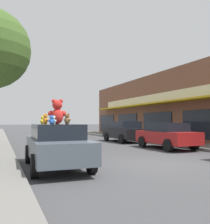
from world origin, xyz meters
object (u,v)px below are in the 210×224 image
object	(u,v)px
teddy_bear_giant	(57,112)
parked_car_far_right	(124,131)
teddy_bear_yellow	(42,120)
teddy_bear_brown	(67,119)
parked_car_far_center	(166,135)
teddy_bear_black	(66,121)
teddy_bear_blue	(51,120)
teddy_bear_white	(54,120)
teddy_bear_orange	(45,119)
teddy_bear_cream	(67,119)
teddy_bear_teal	(53,121)
plush_art_car	(56,144)

from	to	relation	value
teddy_bear_giant	parked_car_far_right	xyz separation A→B (m)	(7.08, 8.54, -1.06)
teddy_bear_giant	teddy_bear_yellow	bearing A→B (deg)	38.40
teddy_bear_brown	parked_car_far_center	bearing A→B (deg)	-91.08
teddy_bear_black	teddy_bear_blue	bearing A→B (deg)	110.66
teddy_bear_white	parked_car_far_right	bearing A→B (deg)	-130.49
teddy_bear_brown	teddy_bear_orange	xyz separation A→B (m)	(-0.64, 0.35, -0.01)
teddy_bear_cream	teddy_bear_teal	xyz separation A→B (m)	(-0.88, -1.65, -0.07)
teddy_bear_giant	parked_car_far_center	distance (m)	7.81
teddy_bear_black	teddy_bear_teal	bearing A→B (deg)	108.98
teddy_bear_cream	parked_car_far_right	bearing A→B (deg)	-91.39
teddy_bear_giant	parked_car_far_center	size ratio (longest dim) A/B	0.22
teddy_bear_giant	teddy_bear_teal	distance (m)	1.04
teddy_bear_black	teddy_bear_orange	distance (m)	1.47
teddy_bear_black	parked_car_far_right	xyz separation A→B (m)	(6.62, 8.05, -0.74)
teddy_bear_white	teddy_bear_orange	size ratio (longest dim) A/B	0.80
teddy_bear_brown	teddy_bear_black	xyz separation A→B (m)	(0.33, 1.45, -0.06)
teddy_bear_yellow	teddy_bear_brown	xyz separation A→B (m)	(0.70, -0.66, 0.04)
teddy_bear_cream	teddy_bear_brown	bearing A→B (deg)	114.94
teddy_bear_blue	teddy_bear_black	distance (m)	1.93
plush_art_car	teddy_bear_blue	distance (m)	1.26
teddy_bear_white	teddy_bear_brown	bearing A→B (deg)	143.86
teddy_bear_blue	parked_car_far_right	distance (m)	12.34
teddy_bear_brown	teddy_bear_blue	size ratio (longest dim) A/B	1.27
teddy_bear_cream	teddy_bear_orange	distance (m)	1.69
teddy_bear_white	teddy_bear_orange	bearing A→B (deg)	-20.89
teddy_bear_blue	parked_car_far_right	xyz separation A→B (m)	(7.52, 9.75, -0.77)
teddy_bear_cream	teddy_bear_brown	distance (m)	1.73
teddy_bear_white	teddy_bear_cream	world-z (taller)	teddy_bear_cream
teddy_bear_brown	parked_car_far_center	distance (m)	8.10
teddy_bear_giant	teddy_bear_cream	distance (m)	0.93
teddy_bear_giant	teddy_bear_black	distance (m)	0.75
teddy_bear_orange	parked_car_far_right	size ratio (longest dim) A/B	0.08
teddy_bear_giant	parked_car_far_right	distance (m)	11.14
teddy_bear_yellow	parked_car_far_right	bearing A→B (deg)	179.37
plush_art_car	teddy_bear_orange	distance (m)	1.00
teddy_bear_white	teddy_bear_blue	size ratio (longest dim) A/B	0.98
teddy_bear_blue	teddy_bear_black	xyz separation A→B (m)	(0.90, 1.71, -0.02)
plush_art_car	teddy_bear_brown	size ratio (longest dim) A/B	12.29
plush_art_car	teddy_bear_yellow	world-z (taller)	teddy_bear_yellow
teddy_bear_orange	parked_car_far_center	distance (m)	8.50
plush_art_car	teddy_bear_orange	bearing A→B (deg)	-145.49
teddy_bear_yellow	teddy_bear_black	xyz separation A→B (m)	(1.03, 0.80, -0.02)
teddy_bear_black	teddy_bear_giant	bearing A→B (deg)	95.63
teddy_bear_yellow	teddy_bear_orange	bearing A→B (deg)	50.58
plush_art_car	teddy_bear_white	distance (m)	0.92
teddy_bear_white	teddy_bear_orange	distance (m)	0.26
parked_car_far_right	parked_car_far_center	bearing A→B (deg)	-90.00
plush_art_car	teddy_bear_blue	world-z (taller)	teddy_bear_blue
parked_car_far_right	teddy_bear_black	bearing A→B (deg)	-129.45
teddy_bear_orange	parked_car_far_right	xyz separation A→B (m)	(7.60, 9.15, -0.80)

